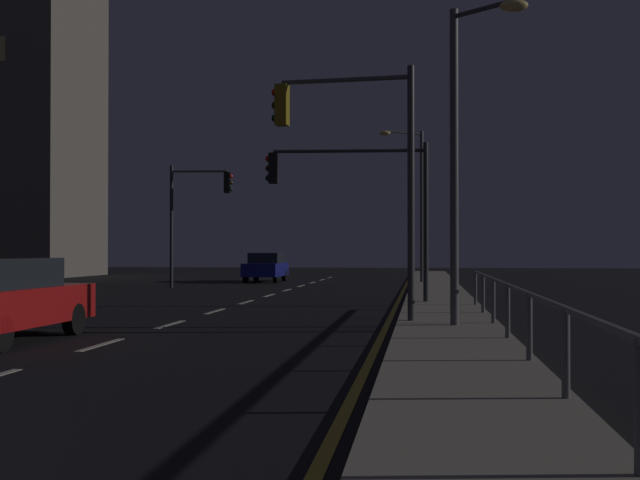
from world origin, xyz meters
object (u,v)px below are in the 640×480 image
traffic_light_mid_left (352,145)px  street_lamp_mid_block (415,190)px  traffic_light_far_left (197,203)px  street_lamp_median (465,132)px  traffic_light_overhead_east (352,187)px  car_oncoming (266,267)px

traffic_light_mid_left → street_lamp_mid_block: 21.52m
traffic_light_far_left → traffic_light_mid_left: traffic_light_mid_left is taller
street_lamp_median → traffic_light_mid_left: bearing=153.1°
traffic_light_overhead_east → street_lamp_median: bearing=-68.5°
street_lamp_median → street_lamp_mid_block: 22.78m
traffic_light_far_left → street_lamp_median: street_lamp_median is taller
traffic_light_far_left → traffic_light_overhead_east: bearing=-53.6°
street_lamp_median → traffic_light_far_left: bearing=120.8°
street_lamp_mid_block → traffic_light_mid_left: bearing=-93.3°
car_oncoming → traffic_light_far_left: bearing=-104.5°
traffic_light_far_left → traffic_light_mid_left: bearing=-63.7°
traffic_light_far_left → car_oncoming: bearing=75.5°
traffic_light_far_left → street_lamp_median: (11.15, -18.74, 0.32)m
traffic_light_overhead_east → street_lamp_median: size_ratio=0.76×
traffic_light_mid_left → street_lamp_mid_block: bearing=86.7°
car_oncoming → street_lamp_mid_block: street_lamp_mid_block is taller
street_lamp_median → street_lamp_mid_block: street_lamp_mid_block is taller
street_lamp_mid_block → traffic_light_overhead_east: bearing=-96.9°
traffic_light_overhead_east → street_lamp_median: street_lamp_median is taller
car_oncoming → street_lamp_mid_block: size_ratio=0.59×
traffic_light_mid_left → street_lamp_median: 2.80m
car_oncoming → traffic_light_mid_left: 25.68m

